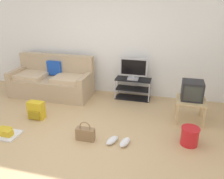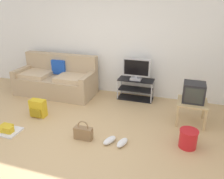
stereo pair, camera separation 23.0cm
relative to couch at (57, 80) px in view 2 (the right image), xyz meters
The scene contains 12 objects.
ground_plane 2.31m from the couch, 54.91° to the right, with size 9.00×9.80×0.02m, color tan.
wall_back 1.75m from the couch, 23.99° to the left, with size 9.00×0.10×2.70m, color white.
couch is the anchor object (origin of this frame).
tv_stand 2.02m from the couch, ahead, with size 0.84×0.37×0.50m.
flat_tv 2.05m from the couch, ahead, with size 0.63×0.22×0.50m.
side_table 3.31m from the couch, ahead, with size 0.55×0.55×0.45m.
crt_tv 3.32m from the couch, ahead, with size 0.39×0.37×0.37m.
backpack 1.27m from the couch, 77.15° to the right, with size 0.32×0.24×0.36m.
handbag 2.28m from the couch, 48.24° to the right, with size 0.32×0.13×0.35m.
cleaning_bucket 3.52m from the couch, 23.05° to the right, with size 0.30×0.30×0.31m.
sneakers_pair 2.69m from the couch, 38.48° to the right, with size 0.43×0.31×0.09m.
floor_tray 1.95m from the couch, 87.88° to the right, with size 0.48×0.36×0.14m.
Camera 2 is at (1.71, -2.87, 2.27)m, focal length 36.39 mm.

